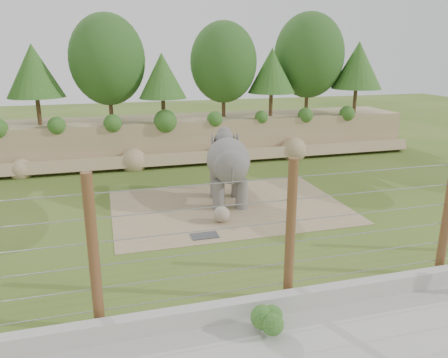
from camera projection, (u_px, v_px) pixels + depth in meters
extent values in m
plane|color=#3A5B1A|center=(238.00, 235.00, 16.23)|extent=(90.00, 90.00, 0.00)
cube|color=tan|center=(178.00, 137.00, 27.88)|extent=(30.00, 4.00, 2.50)
cube|color=tan|center=(185.00, 159.00, 26.02)|extent=(30.00, 1.37, 1.07)
cylinder|color=#3F2B19|center=(39.00, 111.00, 24.77)|extent=(0.24, 0.24, 1.58)
sphere|color=#274E1B|center=(34.00, 72.00, 24.17)|extent=(3.60, 3.60, 3.60)
cylinder|color=#3F2B19|center=(111.00, 105.00, 26.22)|extent=(0.24, 0.24, 1.92)
sphere|color=#274E1B|center=(107.00, 60.00, 25.48)|extent=(4.40, 4.40, 4.40)
cylinder|color=#3F2B19|center=(163.00, 110.00, 25.96)|extent=(0.24, 0.24, 1.40)
sphere|color=#274E1B|center=(162.00, 77.00, 25.43)|extent=(3.20, 3.20, 3.20)
cylinder|color=#3F2B19|center=(224.00, 102.00, 27.86)|extent=(0.24, 0.24, 1.82)
sphere|color=#274E1B|center=(224.00, 62.00, 27.16)|extent=(4.16, 4.16, 4.16)
cylinder|color=#3F2B19|center=(271.00, 104.00, 28.13)|extent=(0.24, 0.24, 1.50)
sphere|color=#274E1B|center=(272.00, 72.00, 27.55)|extent=(3.44, 3.44, 3.44)
cylinder|color=#3F2B19|center=(307.00, 97.00, 29.76)|extent=(0.24, 0.24, 2.03)
sphere|color=#274E1B|center=(309.00, 55.00, 28.98)|extent=(4.64, 4.64, 4.64)
cylinder|color=#3F2B19|center=(355.00, 101.00, 29.48)|extent=(0.24, 0.24, 1.64)
sphere|color=#274E1B|center=(358.00, 67.00, 28.85)|extent=(3.76, 3.76, 3.76)
cube|color=#8F7D58|center=(229.00, 207.00, 19.13)|extent=(10.00, 7.00, 0.02)
cube|color=#262628|center=(205.00, 236.00, 16.08)|extent=(1.00, 0.60, 0.03)
sphere|color=gray|center=(222.00, 214.00, 17.33)|extent=(0.65, 0.65, 0.65)
cube|color=#B1B0A5|center=(295.00, 300.00, 11.55)|extent=(26.00, 0.35, 0.50)
cube|color=#B1B0A5|center=(332.00, 357.00, 9.77)|extent=(26.00, 4.00, 0.01)
cylinder|color=brown|center=(94.00, 255.00, 10.22)|extent=(0.26, 0.26, 4.00)
cylinder|color=brown|center=(290.00, 232.00, 11.51)|extent=(0.26, 0.26, 4.00)
cylinder|color=brown|center=(447.00, 213.00, 12.81)|extent=(0.26, 0.26, 4.00)
cylinder|color=gray|center=(288.00, 282.00, 11.94)|extent=(20.00, 0.02, 0.02)
cylinder|color=gray|center=(289.00, 262.00, 11.77)|extent=(20.00, 0.02, 0.02)
cylinder|color=gray|center=(290.00, 242.00, 11.60)|extent=(20.00, 0.02, 0.02)
cylinder|color=gray|center=(291.00, 221.00, 11.43)|extent=(20.00, 0.02, 0.02)
cylinder|color=gray|center=(292.00, 199.00, 11.26)|extent=(20.00, 0.02, 0.02)
cylinder|color=gray|center=(293.00, 177.00, 11.09)|extent=(20.00, 0.02, 0.02)
sphere|color=#1D531C|center=(270.00, 320.00, 10.51)|extent=(0.67, 0.67, 0.67)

